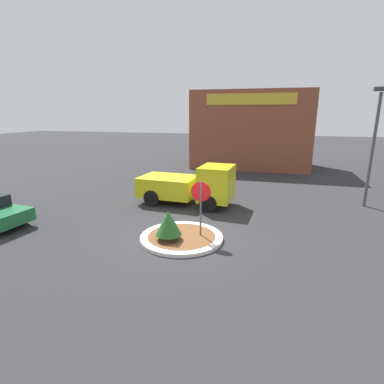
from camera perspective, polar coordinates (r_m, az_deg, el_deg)
The scene contains 7 objects.
ground_plane at distance 12.33m, azimuth -1.98°, elevation -8.95°, with size 120.00×120.00×0.00m, color #2D2D30.
traffic_island at distance 12.30m, azimuth -1.99°, elevation -8.64°, with size 3.36×3.36×0.15m.
stop_sign at distance 11.83m, azimuth 1.69°, elevation -1.29°, with size 0.80×0.07×2.40m.
island_shrub at distance 11.70m, azimuth -4.51°, elevation -5.84°, with size 1.03×1.03×1.19m.
utility_truck at distance 16.53m, azimuth -0.38°, elevation 1.28°, with size 5.30×2.54×2.24m.
storefront_building at distance 28.98m, azimuth 11.29°, elevation 11.58°, with size 10.41×6.07×6.85m.
light_pole at distance 18.38m, azimuth 31.38°, elevation 8.65°, with size 0.70×0.30×6.22m.
Camera 1 is at (3.41, -10.74, 4.99)m, focal length 28.00 mm.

